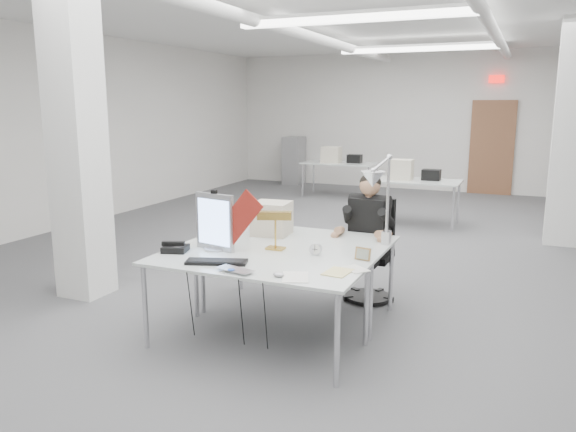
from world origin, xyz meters
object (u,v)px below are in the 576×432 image
Objects in this scene: office_chair at (369,254)px; beige_monitor at (272,218)px; seated_person at (369,217)px; desk_phone at (175,249)px; monitor at (215,222)px; laptop at (231,272)px; bankers_lamp at (275,229)px; architect_lamp at (381,200)px; desk_main at (256,262)px.

beige_monitor reaches higher than office_chair.
seated_person is 4.52× the size of desk_phone.
laptop is (0.47, -0.57, -0.24)m from monitor.
laptop is 0.81m from bankers_lamp.
beige_monitor is at bearing 157.66° from architect_lamp.
laptop is 0.34× the size of architect_lamp.
office_chair is at bearing 42.02° from bankers_lamp.
seated_person reaches higher than office_chair.
desk_main is 0.78m from desk_phone.
bankers_lamp reaches higher than laptop.
laptop is 1.33m from beige_monitor.
laptop is (-0.02, -0.38, 0.02)m from desk_main.
bankers_lamp is (0.01, 0.79, 0.17)m from laptop.
monitor is 1.47× the size of beige_monitor.
bankers_lamp is (0.48, 0.22, -0.07)m from monitor.
monitor reaches higher than desk_phone.
bankers_lamp is at bearing -172.49° from architect_lamp.
desk_main is 4.96× the size of bankers_lamp.
beige_monitor reaches higher than desk_phone.
bankers_lamp is (-0.57, -1.04, 0.04)m from seated_person.
architect_lamp reaches higher than monitor.
seated_person reaches higher than bankers_lamp.
laptop is at bearing -101.32° from seated_person.
desk_phone is at bearing -179.16° from desk_main.
monitor reaches higher than desk_main.
monitor is at bearing 143.29° from laptop.
desk_main is at bearing -9.95° from monitor.
desk_main is 0.97m from beige_monitor.
architect_lamp is (1.13, -0.18, 0.29)m from beige_monitor.
architect_lamp is at bearing -13.77° from beige_monitor.
desk_main is at bearing -104.16° from office_chair.
desk_main is at bearing -152.44° from architect_lamp.
desk_phone is 1.84m from architect_lamp.
desk_main is at bearing -16.09° from desk_phone.
laptop is 0.84m from desk_phone.
desk_phone is (-0.76, 0.37, 0.01)m from laptop.
laptop is 1.47× the size of desk_phone.
seated_person is 1.65m from monitor.
monitor reaches higher than laptop.
monitor is at bearing -111.36° from beige_monitor.
beige_monitor is 1.18m from architect_lamp.
desk_phone is (-0.29, -0.20, -0.23)m from monitor.
bankers_lamp is 0.96m from architect_lamp.
office_chair is 2.74× the size of bankers_lamp.
monitor reaches higher than bankers_lamp.
seated_person is 3.07× the size of laptop.
office_chair is 2.04m from desk_phone.
desk_phone is (-1.34, -1.47, -0.12)m from seated_person.
monitor is at bearing -122.46° from office_chair.
monitor is at bearing -123.55° from seated_person.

